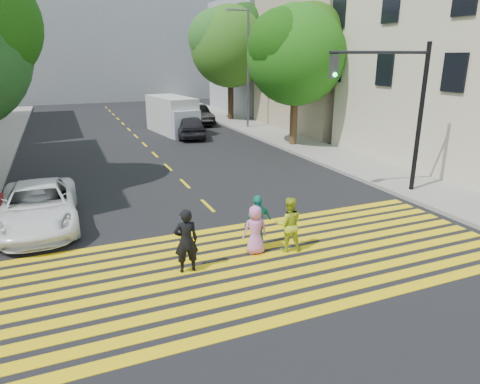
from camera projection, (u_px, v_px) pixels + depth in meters
ground at (289, 284)px, 10.05m from camera, size 120.00×120.00×0.00m
sidewalk_right at (292, 142)px, 26.33m from camera, size 3.00×60.00×0.15m
crosswalk at (265, 261)px, 11.16m from camera, size 13.40×5.30×0.01m
lane_line at (132, 133)px, 29.82m from camera, size 0.12×34.40×0.01m
building_right_tan at (346, 58)px, 30.74m from camera, size 10.00×10.00×10.00m
building_right_grey at (276, 57)px, 40.40m from camera, size 10.00×10.00×10.00m
backdrop_block at (93, 48)px, 50.40m from camera, size 30.00×8.00×12.00m
tree_right_near at (297, 50)px, 23.76m from camera, size 6.21×5.75×8.03m
tree_right_far at (231, 42)px, 33.50m from camera, size 7.93×7.58×9.09m
pedestrian_man at (186, 241)px, 10.41m from camera, size 0.62×0.43×1.65m
pedestrian_woman at (289, 224)px, 11.60m from camera, size 0.89×0.78×1.53m
pedestrian_child at (255, 230)px, 11.45m from camera, size 0.69×0.48×1.35m
pedestrian_extra at (258, 222)px, 11.72m from camera, size 0.97×0.60×1.55m
white_sedan at (38, 206)px, 13.24m from camera, size 2.33×4.91×1.35m
dark_car_near at (190, 126)px, 27.95m from camera, size 2.48×4.59×1.48m
silver_car at (164, 111)px, 36.11m from camera, size 1.97×4.52×1.29m
dark_car_parked at (197, 115)px, 33.20m from camera, size 1.59×4.49×1.48m
white_van at (173, 116)px, 29.33m from camera, size 2.62×5.43×2.46m
traffic_signal at (397, 99)px, 15.46m from camera, size 3.78×0.92×5.62m
street_lamp at (246, 62)px, 29.91m from camera, size 1.86×0.49×8.24m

